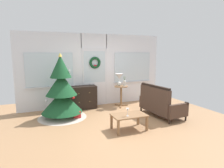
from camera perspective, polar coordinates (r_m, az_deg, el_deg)
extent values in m
plane|color=#AD7F56|center=(5.35, 1.80, -11.55)|extent=(6.76, 6.76, 0.00)
cube|color=white|center=(6.70, -17.80, 3.43)|extent=(2.15, 0.08, 2.55)
cube|color=white|center=(7.58, 5.88, 4.43)|extent=(2.15, 0.08, 2.55)
cube|color=white|center=(6.97, -5.35, 12.46)|extent=(0.94, 0.08, 0.50)
cube|color=silver|center=(6.98, -5.10, 1.97)|extent=(0.90, 0.05, 2.05)
cube|color=white|center=(7.05, -4.98, -2.69)|extent=(0.78, 0.02, 0.80)
cube|color=silver|center=(6.92, -5.09, 5.04)|extent=(0.78, 0.01, 1.10)
cube|color=silver|center=(6.63, -17.79, 4.03)|extent=(1.50, 0.01, 1.10)
cube|color=silver|center=(7.52, 6.09, 4.96)|extent=(1.50, 0.01, 1.10)
cube|color=silver|center=(6.69, -17.55, -0.84)|extent=(1.59, 0.06, 0.03)
cube|color=silver|center=(7.57, 6.07, 0.65)|extent=(1.59, 0.06, 0.03)
torus|color=#164424|center=(6.87, -5.01, 6.26)|extent=(0.41, 0.09, 0.41)
cube|color=red|center=(6.87, -4.96, 5.17)|extent=(0.10, 0.02, 0.10)
cylinder|color=#4C331E|center=(5.99, -14.35, -8.35)|extent=(0.10, 0.10, 0.24)
cone|color=beige|center=(6.01, -14.32, -8.97)|extent=(1.41, 1.41, 0.10)
cone|color=#194C28|center=(5.89, -14.48, -4.99)|extent=(1.18, 1.18, 0.64)
cone|color=#194C28|center=(5.79, -14.68, -0.05)|extent=(0.89, 0.89, 0.64)
cone|color=#194C28|center=(5.74, -14.89, 5.03)|extent=(0.61, 0.61, 0.64)
cone|color=#E0BC4C|center=(5.73, -15.03, 8.33)|extent=(0.12, 0.12, 0.12)
sphere|color=red|center=(6.17, -12.24, -1.28)|extent=(0.06, 0.06, 0.06)
sphere|color=gold|center=(6.35, -14.81, -3.57)|extent=(0.06, 0.06, 0.06)
sphere|color=silver|center=(5.71, -18.78, -4.63)|extent=(0.07, 0.07, 0.07)
sphere|color=#264CB2|center=(6.01, -15.94, 2.58)|extent=(0.07, 0.07, 0.07)
sphere|color=red|center=(5.59, -11.24, -3.93)|extent=(0.07, 0.07, 0.07)
sphere|color=gold|center=(6.15, -16.00, -1.26)|extent=(0.05, 0.05, 0.05)
sphere|color=silver|center=(5.67, -12.41, 3.87)|extent=(0.05, 0.05, 0.05)
cube|color=black|center=(6.70, -8.54, -3.90)|extent=(0.91, 0.43, 0.78)
sphere|color=tan|center=(6.41, -9.69, -2.78)|extent=(0.03, 0.03, 0.03)
sphere|color=tan|center=(6.50, -6.58, -2.56)|extent=(0.03, 0.03, 0.03)
sphere|color=tan|center=(6.48, -9.62, -5.38)|extent=(0.03, 0.03, 0.03)
sphere|color=tan|center=(6.56, -6.53, -5.12)|extent=(0.03, 0.03, 0.03)
cylinder|color=black|center=(5.92, 20.81, -9.37)|extent=(0.05, 0.05, 0.14)
cylinder|color=black|center=(6.81, 12.67, -6.59)|extent=(0.05, 0.05, 0.14)
cylinder|color=black|center=(5.51, 16.53, -10.54)|extent=(0.05, 0.05, 0.14)
cylinder|color=black|center=(6.46, 8.53, -7.34)|extent=(0.05, 0.05, 0.14)
cube|color=#473328|center=(6.11, 14.44, -7.10)|extent=(0.82, 1.29, 0.14)
cube|color=#473328|center=(5.83, 12.36, -3.96)|extent=(0.22, 1.25, 0.62)
cube|color=black|center=(5.76, 12.48, -0.66)|extent=(0.18, 1.22, 0.06)
cube|color=#473328|center=(5.62, 18.99, -7.47)|extent=(0.67, 0.14, 0.38)
cylinder|color=black|center=(5.79, 21.10, -5.38)|extent=(0.10, 0.10, 0.09)
cube|color=#473328|center=(6.58, 10.64, -4.75)|extent=(0.67, 0.14, 0.38)
cylinder|color=black|center=(6.72, 12.66, -3.03)|extent=(0.10, 0.10, 0.09)
cylinder|color=#8E6642|center=(6.84, 2.70, -0.71)|extent=(0.48, 0.48, 0.02)
cylinder|color=#8E6642|center=(6.91, 2.68, -3.72)|extent=(0.07, 0.07, 0.71)
cube|color=#8E6642|center=(7.06, 3.84, -6.25)|extent=(0.20, 0.05, 0.04)
cube|color=#8E6642|center=(7.08, 1.59, -6.19)|extent=(0.14, 0.20, 0.04)
cube|color=#8E6642|center=(6.84, 2.55, -6.75)|extent=(0.14, 0.20, 0.04)
sphere|color=silver|center=(6.83, 2.11, 0.08)|extent=(0.16, 0.16, 0.16)
cylinder|color=silver|center=(6.81, 2.12, 1.15)|extent=(0.02, 0.02, 0.06)
cone|color=silver|center=(6.80, 2.12, 2.23)|extent=(0.28, 0.28, 0.20)
cylinder|color=beige|center=(6.81, 3.69, 0.03)|extent=(0.09, 0.09, 0.16)
sphere|color=beige|center=(6.80, 3.69, 0.69)|extent=(0.10, 0.10, 0.10)
cylinder|color=#4C7042|center=(6.78, 3.54, 1.52)|extent=(0.07, 0.01, 0.17)
cylinder|color=#4C7042|center=(6.79, 3.70, 1.53)|extent=(0.01, 0.01, 0.18)
cylinder|color=#4C7042|center=(6.79, 3.86, 1.54)|extent=(0.07, 0.01, 0.17)
cube|color=#8E6642|center=(4.85, 5.02, -9.09)|extent=(0.85, 0.54, 0.03)
cube|color=#8E6642|center=(4.58, 1.87, -12.76)|extent=(0.05, 0.05, 0.36)
cube|color=#8E6642|center=(4.91, 10.21, -11.38)|extent=(0.05, 0.05, 0.36)
cube|color=#8E6642|center=(4.96, -0.17, -11.01)|extent=(0.05, 0.05, 0.36)
cube|color=#8E6642|center=(5.27, 7.68, -9.88)|extent=(0.05, 0.05, 0.36)
cylinder|color=silver|center=(4.74, 4.61, -9.32)|extent=(0.06, 0.06, 0.01)
cylinder|color=silver|center=(4.72, 4.61, -8.72)|extent=(0.01, 0.01, 0.10)
cone|color=silver|center=(4.69, 4.63, -7.62)|extent=(0.08, 0.08, 0.09)
cube|color=red|center=(5.82, -10.33, -8.84)|extent=(0.21, 0.19, 0.21)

